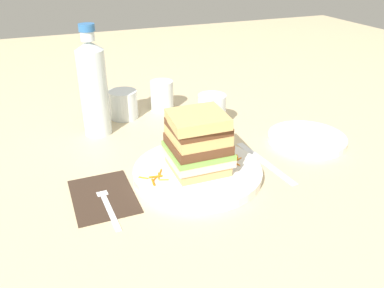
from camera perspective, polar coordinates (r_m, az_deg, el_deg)
ground_plane at (r=0.82m, az=0.70°, el=-3.92°), size 3.00×3.00×0.00m
main_plate at (r=0.80m, az=0.80°, el=-4.04°), size 0.26×0.26×0.02m
sandwich at (r=0.76m, az=0.82°, el=0.25°), size 0.12×0.12×0.12m
carrot_shred_0 at (r=0.77m, az=-4.80°, el=-4.60°), size 0.01×0.02×0.00m
carrot_shred_1 at (r=0.77m, az=-5.25°, el=-4.68°), size 0.03×0.01×0.00m
carrot_shred_2 at (r=0.78m, az=-4.61°, el=-4.18°), size 0.02×0.03×0.00m
carrot_shred_3 at (r=0.76m, az=-4.08°, el=-5.15°), size 0.02×0.01×0.00m
carrot_shred_4 at (r=0.77m, az=-7.02°, el=-4.83°), size 0.02×0.01×0.00m
carrot_shred_5 at (r=0.76m, az=-5.23°, el=-4.89°), size 0.02×0.02×0.00m
carrot_shred_6 at (r=0.75m, az=-5.60°, el=-5.50°), size 0.01×0.02×0.00m
carrot_shred_7 at (r=0.83m, az=5.38°, el=-2.03°), size 0.01×0.02×0.00m
carrot_shred_8 at (r=0.84m, az=6.14°, el=-1.85°), size 0.02×0.03×0.00m
carrot_shred_9 at (r=0.82m, az=6.06°, el=-2.62°), size 0.01×0.03×0.00m
carrot_shred_10 at (r=0.83m, az=6.54°, el=-2.23°), size 0.02×0.01×0.00m
carrot_shred_11 at (r=0.83m, az=6.55°, el=-1.92°), size 0.01×0.02×0.00m
napkin_dark at (r=0.76m, az=-12.64°, el=-7.26°), size 0.11×0.15×0.00m
fork at (r=0.74m, az=-12.26°, el=-7.97°), size 0.02×0.17×0.00m
knife at (r=0.86m, az=10.65°, el=-2.73°), size 0.03×0.20×0.00m
juice_glass at (r=1.00m, az=2.86°, el=4.51°), size 0.07×0.07×0.08m
water_bottle at (r=0.96m, az=-13.97°, el=7.95°), size 0.07×0.07×0.26m
empty_tumbler_0 at (r=1.07m, az=-9.82°, el=5.63°), size 0.07×0.07×0.07m
empty_tumbler_1 at (r=1.11m, az=-4.33°, el=6.98°), size 0.06×0.06×0.08m
side_plate at (r=0.97m, az=16.18°, el=0.72°), size 0.18×0.18×0.02m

